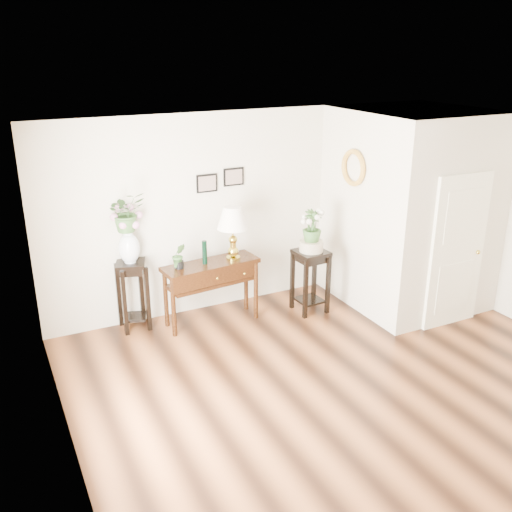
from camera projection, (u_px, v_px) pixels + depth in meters
floor at (356, 390)px, 6.37m from camera, size 6.00×5.50×0.02m
ceiling at (375, 137)px, 5.40m from camera, size 6.00×5.50×0.02m
wall_back at (249, 209)px, 8.19m from camera, size 6.00×0.02×2.80m
wall_left at (64, 336)px, 4.64m from camera, size 0.02×5.50×2.80m
partition at (409, 208)px, 8.25m from camera, size 1.80×1.95×2.80m
door at (457, 252)px, 7.53m from camera, size 0.90×0.05×2.10m
art_print_left at (207, 183)px, 7.75m from camera, size 0.30×0.02×0.25m
art_print_right at (234, 177)px, 7.90m from camera, size 0.30×0.02×0.25m
wall_ornament at (353, 168)px, 7.73m from camera, size 0.07×0.51×0.51m
console_table at (211, 293)px, 7.79m from camera, size 1.36×0.57×0.88m
table_lamp at (233, 234)px, 7.65m from camera, size 0.55×0.55×0.74m
green_vase at (205, 252)px, 7.54m from camera, size 0.07×0.07×0.32m
potted_plant at (179, 257)px, 7.39m from camera, size 0.19×0.16×0.32m
plant_stand_a at (133, 295)px, 7.61m from camera, size 0.47×0.47×0.96m
porcelain_vase at (129, 246)px, 7.36m from camera, size 0.33×0.33×0.48m
lily_arrangement at (126, 214)px, 7.21m from camera, size 0.52×0.47×0.52m
plant_stand_b at (310, 281)px, 8.12m from camera, size 0.45×0.45×0.91m
ceramic_bowl at (311, 246)px, 7.93m from camera, size 0.37×0.37×0.15m
narcissus at (312, 227)px, 7.84m from camera, size 0.30×0.30×0.47m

